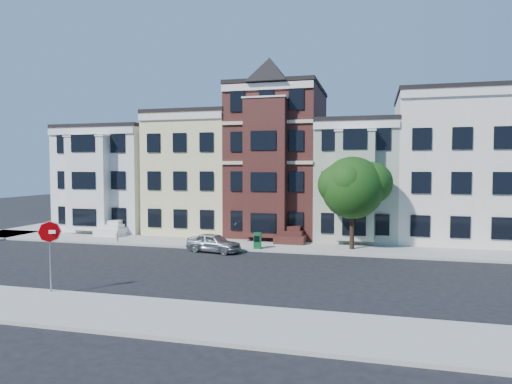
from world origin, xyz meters
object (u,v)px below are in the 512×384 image
(fire_hydrant, at_px, (117,238))
(stop_sign, at_px, (50,252))
(newspaper_box, at_px, (257,241))
(parked_car, at_px, (214,243))
(street_tree, at_px, (352,192))

(fire_hydrant, distance_m, stop_sign, 13.45)
(newspaper_box, bearing_deg, parked_car, -161.52)
(street_tree, relative_size, stop_sign, 2.17)
(newspaper_box, xyz_separation_m, fire_hydrant, (-10.61, -0.11, -0.24))
(stop_sign, bearing_deg, street_tree, 31.28)
(newspaper_box, xyz_separation_m, stop_sign, (-6.15, -12.71, 1.23))
(newspaper_box, bearing_deg, street_tree, 7.58)
(street_tree, relative_size, parked_car, 2.06)
(stop_sign, bearing_deg, newspaper_box, 46.49)
(newspaper_box, bearing_deg, fire_hydrant, 174.74)
(parked_car, height_order, fire_hydrant, parked_car)
(newspaper_box, distance_m, stop_sign, 14.17)
(street_tree, bearing_deg, fire_hydrant, -174.61)
(stop_sign, bearing_deg, fire_hydrant, 91.81)
(newspaper_box, distance_m, fire_hydrant, 10.62)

